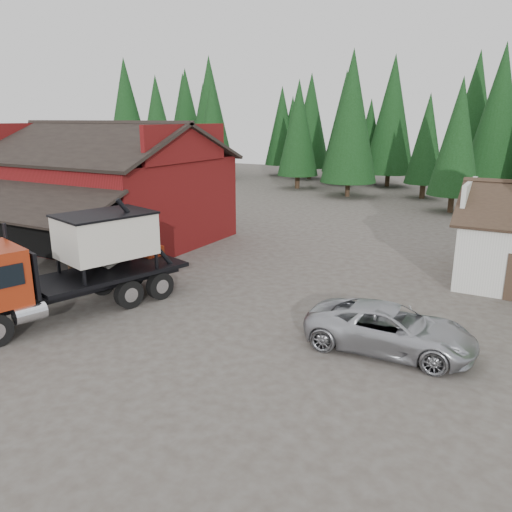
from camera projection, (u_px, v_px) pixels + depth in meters
The scene contains 8 objects.
ground at pixel (137, 333), 17.58m from camera, with size 120.00×120.00×0.00m, color #474038.
red_barn at pixel (108, 197), 30.35m from camera, with size 12.80×13.63×7.18m.
conifer_backdrop at pixel (408, 189), 52.95m from camera, with size 76.00×16.00×16.00m, color black, non-canonical shape.
near_pine_a at pixel (157, 127), 49.74m from camera, with size 4.40×4.40×11.40m.
near_pine_b at pixel (458, 137), 38.46m from camera, with size 3.96×3.96×10.40m.
near_pine_d at pixel (351, 117), 46.11m from camera, with size 5.28×5.28×13.40m.
feed_truck at pixel (68, 263), 18.89m from camera, with size 5.12×9.86×4.31m.
silver_car at pixel (390, 329), 16.11m from camera, with size 2.48×5.38×1.49m, color #B1B2B9.
Camera 1 is at (11.55, -12.12, 7.33)m, focal length 35.00 mm.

